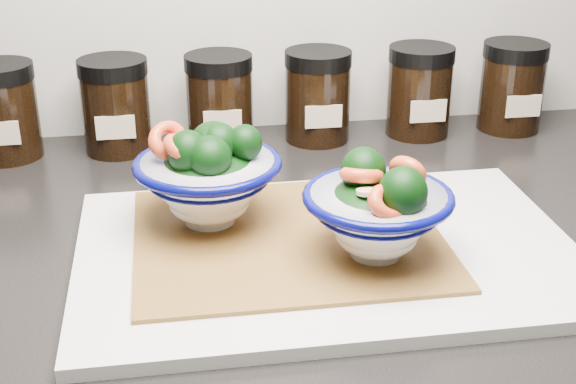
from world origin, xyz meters
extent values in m
cube|color=black|center=(0.00, 1.45, 0.88)|extent=(3.50, 0.60, 0.04)
cube|color=silver|center=(0.03, 1.39, 0.91)|extent=(0.45, 0.30, 0.01)
cube|color=#A37730|center=(0.00, 1.40, 0.91)|extent=(0.28, 0.24, 0.00)
cylinder|color=white|center=(-0.07, 1.45, 0.92)|extent=(0.05, 0.05, 0.01)
ellipsoid|color=white|center=(-0.07, 1.45, 0.94)|extent=(0.08, 0.08, 0.03)
torus|color=#050751|center=(-0.07, 1.45, 0.97)|extent=(0.14, 0.14, 0.01)
torus|color=#050751|center=(-0.07, 1.45, 0.96)|extent=(0.11, 0.11, 0.00)
ellipsoid|color=black|center=(-0.07, 1.45, 0.96)|extent=(0.10, 0.10, 0.05)
ellipsoid|color=black|center=(-0.04, 1.45, 0.99)|extent=(0.03, 0.03, 0.03)
cylinder|color=#477233|center=(-0.04, 1.45, 0.98)|extent=(0.01, 0.01, 0.02)
ellipsoid|color=black|center=(-0.09, 1.43, 0.99)|extent=(0.04, 0.04, 0.04)
cylinder|color=#477233|center=(-0.09, 1.43, 0.98)|extent=(0.01, 0.02, 0.03)
ellipsoid|color=black|center=(-0.07, 1.42, 0.99)|extent=(0.04, 0.04, 0.04)
cylinder|color=#477233|center=(-0.07, 1.42, 0.98)|extent=(0.01, 0.02, 0.03)
ellipsoid|color=black|center=(-0.06, 1.45, 0.99)|extent=(0.04, 0.04, 0.04)
cylinder|color=#477233|center=(-0.06, 1.45, 0.98)|extent=(0.01, 0.01, 0.02)
ellipsoid|color=black|center=(-0.07, 1.45, 0.99)|extent=(0.04, 0.04, 0.03)
cylinder|color=#477233|center=(-0.07, 1.45, 0.98)|extent=(0.01, 0.01, 0.03)
torus|color=orange|center=(-0.10, 1.44, 1.00)|extent=(0.04, 0.04, 0.04)
torus|color=orange|center=(-0.06, 1.45, 0.98)|extent=(0.05, 0.05, 0.05)
torus|color=orange|center=(-0.11, 1.45, 1.00)|extent=(0.06, 0.05, 0.05)
cylinder|color=#CCBC8E|center=(-0.08, 1.46, 0.99)|extent=(0.02, 0.02, 0.02)
cylinder|color=white|center=(0.07, 1.36, 0.92)|extent=(0.05, 0.05, 0.01)
ellipsoid|color=white|center=(0.07, 1.36, 0.93)|extent=(0.07, 0.07, 0.03)
torus|color=#050751|center=(0.07, 1.36, 0.97)|extent=(0.13, 0.13, 0.01)
torus|color=#050751|center=(0.07, 1.36, 0.96)|extent=(0.11, 0.11, 0.00)
ellipsoid|color=black|center=(0.07, 1.36, 0.96)|extent=(0.10, 0.10, 0.04)
ellipsoid|color=black|center=(0.08, 1.33, 0.99)|extent=(0.04, 0.04, 0.04)
cylinder|color=#477233|center=(0.08, 1.33, 0.97)|extent=(0.02, 0.01, 0.03)
ellipsoid|color=black|center=(0.08, 1.34, 0.97)|extent=(0.04, 0.04, 0.04)
cylinder|color=#477233|center=(0.08, 1.34, 0.96)|extent=(0.01, 0.01, 0.02)
ellipsoid|color=black|center=(0.06, 1.38, 0.99)|extent=(0.04, 0.04, 0.04)
cylinder|color=#477233|center=(0.06, 1.38, 0.97)|extent=(0.01, 0.01, 0.03)
torus|color=orange|center=(0.07, 1.32, 0.98)|extent=(0.04, 0.05, 0.05)
torus|color=orange|center=(0.09, 1.36, 0.99)|extent=(0.05, 0.04, 0.05)
torus|color=orange|center=(0.05, 1.37, 0.99)|extent=(0.04, 0.04, 0.03)
cylinder|color=#CCBC8E|center=(0.05, 1.34, 0.98)|extent=(0.02, 0.02, 0.01)
cylinder|color=#CCBC8E|center=(0.07, 1.38, 0.98)|extent=(0.02, 0.02, 0.01)
cylinder|color=black|center=(-0.30, 1.69, 0.95)|extent=(0.08, 0.08, 0.09)
cylinder|color=black|center=(-0.17, 1.69, 0.95)|extent=(0.08, 0.08, 0.09)
cylinder|color=black|center=(-0.17, 1.69, 1.00)|extent=(0.08, 0.08, 0.02)
cube|color=#C6B793|center=(-0.17, 1.65, 0.94)|extent=(0.04, 0.00, 0.03)
cylinder|color=black|center=(-0.04, 1.69, 0.95)|extent=(0.08, 0.08, 0.09)
cylinder|color=black|center=(-0.04, 1.69, 1.00)|extent=(0.08, 0.08, 0.02)
cube|color=#C6B793|center=(-0.04, 1.65, 0.94)|extent=(0.04, 0.00, 0.03)
cylinder|color=black|center=(0.08, 1.69, 0.95)|extent=(0.08, 0.08, 0.09)
cylinder|color=black|center=(0.08, 1.69, 1.00)|extent=(0.08, 0.08, 0.02)
cube|color=#C6B793|center=(0.08, 1.65, 0.94)|extent=(0.04, 0.00, 0.03)
cylinder|color=black|center=(0.21, 1.69, 0.95)|extent=(0.08, 0.08, 0.09)
cylinder|color=black|center=(0.21, 1.69, 1.00)|extent=(0.08, 0.08, 0.02)
cube|color=#C6B793|center=(0.21, 1.65, 0.94)|extent=(0.04, 0.00, 0.03)
cylinder|color=black|center=(0.33, 1.69, 0.95)|extent=(0.08, 0.08, 0.09)
cylinder|color=black|center=(0.33, 1.69, 1.00)|extent=(0.08, 0.08, 0.02)
cube|color=#C6B793|center=(0.33, 1.65, 0.94)|extent=(0.05, 0.00, 0.03)
camera|label=1|loc=(-0.11, 0.76, 1.26)|focal=50.00mm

